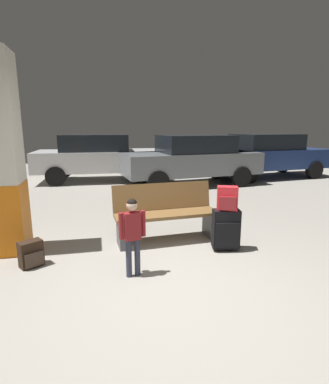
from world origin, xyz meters
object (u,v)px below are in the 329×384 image
at_px(bench, 166,213).
at_px(parked_car_far, 99,156).
at_px(backpack_bright, 227,199).
at_px(backpack_dark_floor, 31,254).
at_px(child, 132,229).
at_px(suitcase, 226,229).
at_px(parked_car_near, 192,159).
at_px(parked_car_side, 268,154).

distance_m(bench, parked_car_far, 5.88).
distance_m(backpack_bright, backpack_dark_floor, 2.71).
bearing_deg(parked_car_far, backpack_bright, -75.18).
bearing_deg(backpack_bright, child, -160.98).
xyz_separation_m(suitcase, backpack_dark_floor, (-2.64, 0.05, -0.15)).
relative_size(backpack_dark_floor, parked_car_near, 0.08).
bearing_deg(child, parked_car_near, 65.86).
distance_m(suitcase, backpack_bright, 0.45).
bearing_deg(parked_car_side, backpack_dark_floor, -139.69).
xyz_separation_m(backpack_bright, parked_car_far, (-1.69, 6.38, 0.03)).
distance_m(backpack_dark_floor, parked_car_side, 8.86).
relative_size(parked_car_side, parked_car_near, 1.00).
bearing_deg(parked_car_near, backpack_dark_floor, -126.76).
relative_size(suitcase, parked_car_far, 0.14).
height_order(child, backpack_dark_floor, child).
distance_m(child, parked_car_side, 8.33).
relative_size(bench, backpack_dark_floor, 4.80).
height_order(bench, parked_car_far, parked_car_far).
height_order(backpack_bright, parked_car_far, parked_car_far).
relative_size(bench, parked_car_side, 0.38).
distance_m(bench, suitcase, 0.97).
distance_m(suitcase, backpack_dark_floor, 2.65).
relative_size(child, parked_car_near, 0.22).
bearing_deg(parked_car_near, parked_car_far, 153.56).
relative_size(parked_car_side, parked_car_far, 1.02).
xyz_separation_m(suitcase, backpack_bright, (-0.00, -0.00, 0.45)).
bearing_deg(parked_car_side, parked_car_far, 173.96).
distance_m(parked_car_side, parked_car_near, 3.13).
distance_m(suitcase, parked_car_side, 7.10).
xyz_separation_m(suitcase, parked_car_near, (1.06, 5.02, 0.48)).
bearing_deg(bench, child, -120.91).
height_order(backpack_bright, backpack_dark_floor, backpack_bright).
bearing_deg(parked_car_far, backpack_dark_floor, -98.57).
bearing_deg(bench, backpack_bright, -38.16).
relative_size(suitcase, backpack_dark_floor, 1.78).
height_order(parked_car_side, parked_car_far, same).
bearing_deg(suitcase, parked_car_side, 54.62).
distance_m(backpack_bright, parked_car_side, 7.08).
bearing_deg(parked_car_far, parked_car_near, -26.44).
bearing_deg(backpack_bright, parked_car_far, 104.82).
bearing_deg(suitcase, backpack_dark_floor, 178.86).
distance_m(child, parked_car_near, 6.03).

